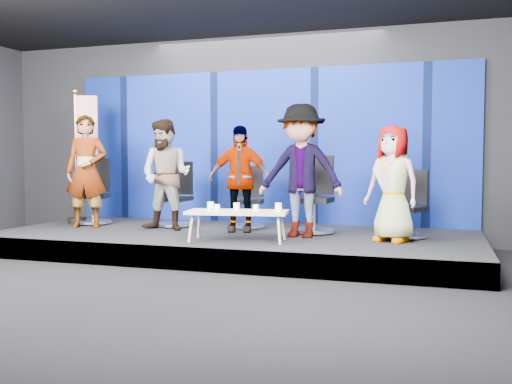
# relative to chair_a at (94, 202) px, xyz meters

# --- Properties ---
(ground) EXTENTS (10.00, 10.00, 0.00)m
(ground) POSITION_rel_chair_a_xyz_m (2.64, -2.85, -0.66)
(ground) COLOR black
(ground) RESTS_ON ground
(room_walls) EXTENTS (10.02, 8.02, 3.51)m
(room_walls) POSITION_rel_chair_a_xyz_m (2.64, -2.85, 1.77)
(room_walls) COLOR black
(room_walls) RESTS_ON ground
(riser) EXTENTS (7.00, 3.00, 0.30)m
(riser) POSITION_rel_chair_a_xyz_m (2.64, -0.35, -0.51)
(riser) COLOR black
(riser) RESTS_ON ground
(backdrop) EXTENTS (7.00, 0.08, 2.60)m
(backdrop) POSITION_rel_chair_a_xyz_m (2.64, 1.10, 0.94)
(backdrop) COLOR #071556
(backdrop) RESTS_ON riser
(chair_a) EXTENTS (0.78, 0.78, 1.10)m
(chair_a) POSITION_rel_chair_a_xyz_m (0.00, 0.00, 0.00)
(chair_a) COLOR silver
(chair_a) RESTS_ON riser
(panelist_a) EXTENTS (0.75, 0.61, 1.78)m
(panelist_a) POSITION_rel_chair_a_xyz_m (0.19, -0.47, 0.53)
(panelist_a) COLOR black
(panelist_a) RESTS_ON riser
(chair_b) EXTENTS (0.60, 0.60, 1.04)m
(chair_b) POSITION_rel_chair_a_xyz_m (1.47, 0.09, -0.02)
(chair_b) COLOR silver
(chair_b) RESTS_ON riser
(panelist_b) EXTENTS (0.84, 0.66, 1.69)m
(panelist_b) POSITION_rel_chair_a_xyz_m (1.55, -0.40, 0.48)
(panelist_b) COLOR black
(panelist_b) RESTS_ON riser
(chair_c) EXTENTS (0.64, 0.64, 0.98)m
(chair_c) POSITION_rel_chair_a_xyz_m (2.66, 0.28, -0.04)
(chair_c) COLOR silver
(chair_c) RESTS_ON riser
(panelist_c) EXTENTS (0.98, 0.55, 1.59)m
(panelist_c) POSITION_rel_chair_a_xyz_m (2.67, -0.22, 0.43)
(panelist_c) COLOR black
(panelist_c) RESTS_ON riser
(chair_d) EXTENTS (0.68, 0.68, 1.14)m
(chair_d) POSITION_rel_chair_a_xyz_m (3.77, -0.02, 0.01)
(chair_d) COLOR silver
(chair_d) RESTS_ON riser
(panelist_d) EXTENTS (1.23, 0.75, 1.85)m
(panelist_d) POSITION_rel_chair_a_xyz_m (3.68, -0.53, 0.56)
(panelist_d) COLOR black
(panelist_d) RESTS_ON riser
(chair_e) EXTENTS (0.71, 0.71, 0.94)m
(chair_e) POSITION_rel_chair_a_xyz_m (5.12, -0.13, -0.05)
(chair_e) COLOR silver
(chair_e) RESTS_ON riser
(panelist_e) EXTENTS (0.88, 0.76, 1.53)m
(panelist_e) POSITION_rel_chair_a_xyz_m (4.93, -0.59, 0.40)
(panelist_e) COLOR black
(panelist_e) RESTS_ON riser
(coffee_table) EXTENTS (1.39, 0.76, 0.41)m
(coffee_table) POSITION_rel_chair_a_xyz_m (2.98, -1.17, 0.01)
(coffee_table) COLOR tan
(coffee_table) RESTS_ON riser
(mug_a) EXTENTS (0.09, 0.09, 0.11)m
(mug_a) POSITION_rel_chair_a_xyz_m (2.59, -1.15, 0.10)
(mug_a) COLOR white
(mug_a) RESTS_ON coffee_table
(mug_b) EXTENTS (0.07, 0.07, 0.08)m
(mug_b) POSITION_rel_chair_a_xyz_m (2.73, -1.27, 0.09)
(mug_b) COLOR white
(mug_b) RESTS_ON coffee_table
(mug_c) EXTENTS (0.08, 0.08, 0.10)m
(mug_c) POSITION_rel_chair_a_xyz_m (2.94, -1.10, 0.09)
(mug_c) COLOR white
(mug_c) RESTS_ON coffee_table
(mug_d) EXTENTS (0.07, 0.07, 0.09)m
(mug_d) POSITION_rel_chair_a_xyz_m (3.23, -1.17, 0.09)
(mug_d) COLOR white
(mug_d) RESTS_ON coffee_table
(mug_e) EXTENTS (0.09, 0.09, 0.11)m
(mug_e) POSITION_rel_chair_a_xyz_m (3.51, -1.06, 0.10)
(mug_e) COLOR white
(mug_e) RESTS_ON coffee_table
(flag_stand) EXTENTS (0.50, 0.32, 2.27)m
(flag_stand) POSITION_rel_chair_a_xyz_m (-0.23, 0.03, 0.84)
(flag_stand) COLOR black
(flag_stand) RESTS_ON riser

